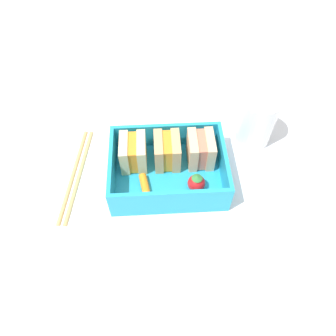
{
  "coord_description": "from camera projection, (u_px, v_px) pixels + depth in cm",
  "views": [
    {
      "loc": [
        -1.67,
        -29.79,
        44.35
      ],
      "look_at": [
        0.0,
        0.0,
        2.7
      ],
      "focal_mm": 35.0,
      "sensor_mm": 36.0,
      "label": 1
    }
  ],
  "objects": [
    {
      "name": "bento_rim",
      "position": [
        168.0,
        165.0,
        0.51
      ],
      "size": [
        17.86,
        13.26,
        4.53
      ],
      "color": "#229DC6",
      "rests_on": "bento_tray"
    },
    {
      "name": "sandwich_center",
      "position": [
        201.0,
        150.0,
        0.52
      ],
      "size": [
        4.04,
        5.16,
        5.04
      ],
      "color": "#E1B48A",
      "rests_on": "bento_tray"
    },
    {
      "name": "folded_napkin",
      "position": [
        200.0,
        268.0,
        0.45
      ],
      "size": [
        18.26,
        15.14,
        0.4
      ],
      "primitive_type": "cube",
      "rotation": [
        0.0,
        0.0,
        0.35
      ],
      "color": "silver",
      "rests_on": "ground_plane"
    },
    {
      "name": "sandwich_left",
      "position": [
        133.0,
        153.0,
        0.52
      ],
      "size": [
        4.04,
        5.16,
        5.04
      ],
      "color": "beige",
      "rests_on": "bento_tray"
    },
    {
      "name": "bento_tray",
      "position": [
        168.0,
        176.0,
        0.53
      ],
      "size": [
        17.86,
        13.26,
        1.2
      ],
      "primitive_type": "cube",
      "color": "#229DC6",
      "rests_on": "ground_plane"
    },
    {
      "name": "chopstick_pair",
      "position": [
        76.0,
        174.0,
        0.53
      ],
      "size": [
        4.2,
        18.61,
        0.7
      ],
      "color": "tan",
      "rests_on": "ground_plane"
    },
    {
      "name": "drinking_glass",
      "position": [
        256.0,
        121.0,
        0.55
      ],
      "size": [
        6.2,
        6.2,
        8.98
      ],
      "primitive_type": "cylinder",
      "color": "white",
      "rests_on": "ground_plane"
    },
    {
      "name": "carrot_stick_far_left",
      "position": [
        146.0,
        189.0,
        0.5
      ],
      "size": [
        2.1,
        5.23,
        1.23
      ],
      "primitive_type": "cylinder",
      "rotation": [
        1.57,
        0.0,
        0.18
      ],
      "color": "orange",
      "rests_on": "bento_tray"
    },
    {
      "name": "sandwich_center_left",
      "position": [
        167.0,
        151.0,
        0.52
      ],
      "size": [
        4.04,
        5.16,
        5.04
      ],
      "color": "tan",
      "rests_on": "bento_tray"
    },
    {
      "name": "strawberry_far_left",
      "position": [
        196.0,
        183.0,
        0.5
      ],
      "size": [
        2.72,
        2.72,
        3.32
      ],
      "color": "red",
      "rests_on": "bento_tray"
    },
    {
      "name": "ground_plane",
      "position": [
        168.0,
        181.0,
        0.54
      ],
      "size": [
        120.0,
        120.0,
        2.0
      ],
      "primitive_type": "cube",
      "color": "silver"
    }
  ]
}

